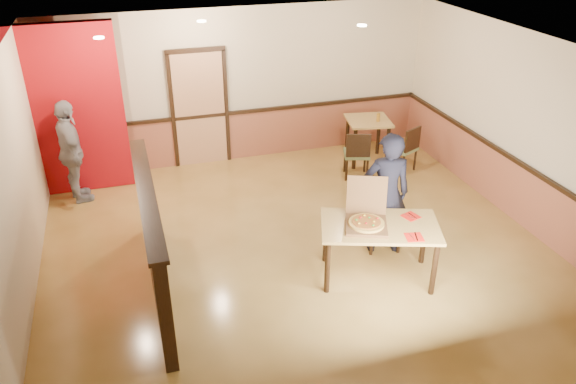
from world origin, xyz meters
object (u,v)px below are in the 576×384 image
Objects in this scene: pizza_box at (366,220)px; condiment at (378,117)px; side_chair_right at (406,147)px; side_table at (368,129)px; diner at (386,194)px; side_chair_left at (357,153)px; diner_chair at (382,211)px; main_table at (379,232)px; passerby at (72,152)px.

pizza_box reaches higher than condiment.
side_chair_right is 0.73m from condiment.
side_table is 3.02m from diner.
side_chair_right is (0.95, 0.01, -0.01)m from side_chair_left.
diner_chair is 2.86m from side_table.
side_chair_right reaches higher than side_table.
main_table is 0.95× the size of diner.
side_chair_left is at bearing -91.92° from diner.
diner_chair reaches higher than side_chair_left.
diner is at bearing -138.34° from passerby.
passerby reaches higher than pizza_box.
pizza_box is at bearing 85.92° from side_chair_left.
side_chair_left is at bearing 90.80° from main_table.
pizza_box is at bearing 178.16° from main_table.
condiment is (1.51, 3.27, 0.22)m from main_table.
pizza_box is at bearing -121.05° from diner_chair.
diner is (-0.56, -2.22, 0.40)m from side_chair_left.
diner reaches higher than diner_chair.
side_chair_right is 2.72m from diner.
main_table is 5.07m from passerby.
pizza_box is 4.89× the size of condiment.
condiment is (1.68, 3.21, 0.04)m from pizza_box.
side_chair_right is at bearing -162.23° from side_chair_left.
passerby reaches higher than main_table.
main_table is 0.83m from diner_chair.
diner_chair is 6.29× the size of condiment.
condiment is (-0.35, 0.48, 0.43)m from side_chair_right.
diner_chair is at bearing 71.60° from pizza_box.
pizza_box is (-0.52, -0.51, -0.02)m from diner.
side_chair_left is (0.91, 2.79, -0.20)m from main_table.
diner reaches higher than main_table.
diner_chair is 1.12× the size of side_chair_right.
pizza_box is at bearing -114.84° from side_table.
side_chair_right is 0.97× the size of side_table.
passerby reaches higher than side_chair_left.
main_table is 3.67m from side_table.
diner_chair is 1.29× the size of pizza_box.
side_chair_right reaches higher than main_table.
side_chair_right is at bearing -111.92° from diner.
diner is at bearing 30.06° from side_chair_right.
main_table is 1.74× the size of diner_chair.
side_table is at bearing -77.66° from side_chair_right.
diner_chair reaches higher than side_table.
main_table is 2.94m from side_chair_left.
condiment is at bearing -123.58° from side_chair_left.
diner is at bearing 66.38° from pizza_box.
main_table is at bearing 30.53° from side_chair_right.
main_table is 0.25m from pizza_box.
pizza_box is at bearing 27.62° from side_chair_right.
side_chair_right is 5.61× the size of condiment.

